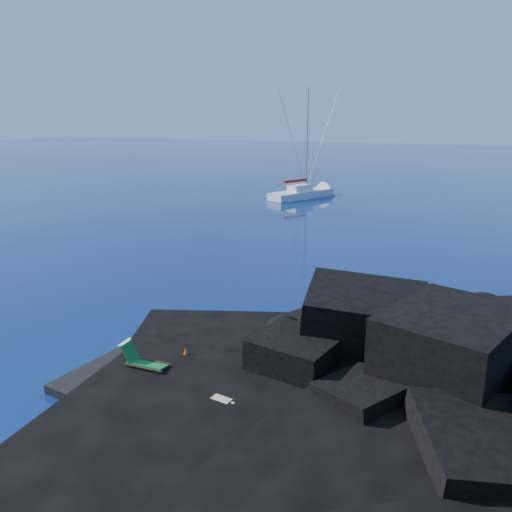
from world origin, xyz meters
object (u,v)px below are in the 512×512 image
(deck_chair, at_px, (147,359))
(sunbather, at_px, (221,401))
(sailboat, at_px, (303,198))
(marker_cone, at_px, (186,354))

(deck_chair, bearing_deg, sunbather, -15.23)
(sailboat, height_order, marker_cone, sailboat)
(deck_chair, relative_size, marker_cone, 3.08)
(deck_chair, distance_m, sunbather, 3.80)
(sailboat, relative_size, marker_cone, 24.01)
(marker_cone, bearing_deg, deck_chair, -116.55)
(sailboat, bearing_deg, sunbather, -49.76)
(sailboat, xyz_separation_m, marker_cone, (11.20, -44.99, 0.63))
(sailboat, distance_m, deck_chair, 47.68)
(sunbather, bearing_deg, sailboat, 113.28)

